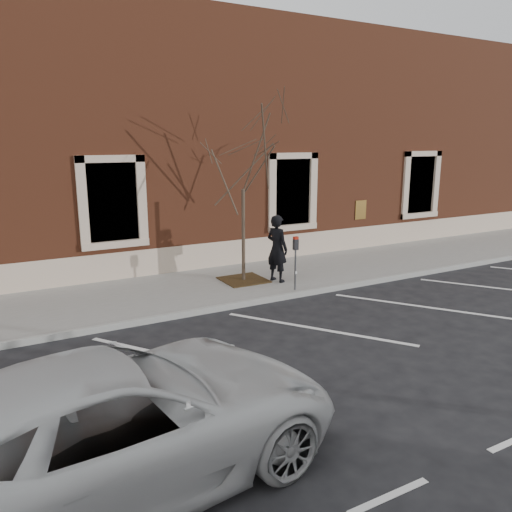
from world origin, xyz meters
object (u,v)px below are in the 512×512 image
man (277,248)px  white_truck (113,423)px  sapling (243,163)px  parking_meter (296,253)px

man → white_truck: bearing=117.7°
man → sapling: bearing=38.5°
man → parking_meter: (-0.03, -1.00, 0.06)m
man → sapling: (-0.80, 0.52, 2.38)m
parking_meter → sapling: sapling is taller
man → white_truck: size_ratio=0.33×
man → sapling: sapling is taller
sapling → white_truck: bearing=-127.7°
white_truck → man: bearing=-51.7°
sapling → parking_meter: bearing=-63.1°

